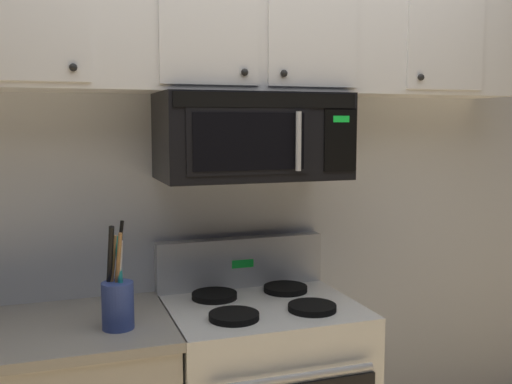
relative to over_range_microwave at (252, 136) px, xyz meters
name	(u,v)px	position (x,y,z in m)	size (l,w,h in m)	color
back_wall	(234,185)	(0.00, 0.25, -0.23)	(5.20, 0.10, 2.70)	silver
over_range_microwave	(252,136)	(0.00, 0.00, 0.00)	(0.76, 0.43, 0.35)	black
upper_cabinets	(249,25)	(0.00, 0.03, 0.45)	(2.50, 0.36, 0.55)	silver
utensil_crock_blue	(117,299)	(-0.58, -0.22, -0.57)	(0.11, 0.11, 0.38)	#384C9E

